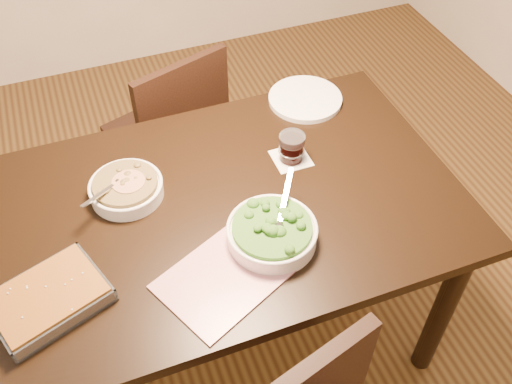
{
  "coord_description": "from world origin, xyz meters",
  "views": [
    {
      "loc": [
        -0.32,
        -1.1,
        2.0
      ],
      "look_at": [
        0.08,
        -0.04,
        0.8
      ],
      "focal_mm": 40.0,
      "sensor_mm": 36.0,
      "label": 1
    }
  ],
  "objects": [
    {
      "name": "broccoli_bowl",
      "position": [
        0.07,
        -0.18,
        0.78
      ],
      "size": [
        0.25,
        0.26,
        0.1
      ],
      "color": "white",
      "rests_on": "table"
    },
    {
      "name": "coaster",
      "position": [
        0.25,
        0.1,
        0.75
      ],
      "size": [
        0.11,
        0.11,
        0.0
      ],
      "primitive_type": "cube",
      "color": "white",
      "rests_on": "table"
    },
    {
      "name": "baking_dish",
      "position": [
        -0.53,
        -0.18,
        0.77
      ],
      "size": [
        0.33,
        0.28,
        0.05
      ],
      "rotation": [
        0.0,
        0.0,
        0.34
      ],
      "color": "silver",
      "rests_on": "table"
    },
    {
      "name": "table",
      "position": [
        0.0,
        0.0,
        0.65
      ],
      "size": [
        1.4,
        0.9,
        0.75
      ],
      "color": "black",
      "rests_on": "ground"
    },
    {
      "name": "magazine_a",
      "position": [
        -0.09,
        -0.26,
        0.75
      ],
      "size": [
        0.4,
        0.36,
        0.01
      ],
      "primitive_type": "cube",
      "rotation": [
        0.0,
        0.0,
        0.43
      ],
      "color": "#BB3556",
      "rests_on": "table"
    },
    {
      "name": "dinner_plate",
      "position": [
        0.42,
        0.36,
        0.76
      ],
      "size": [
        0.26,
        0.26,
        0.02
      ],
      "primitive_type": "cylinder",
      "color": "white",
      "rests_on": "table"
    },
    {
      "name": "stew_bowl",
      "position": [
        -0.27,
        0.13,
        0.78
      ],
      "size": [
        0.22,
        0.22,
        0.08
      ],
      "color": "white",
      "rests_on": "table"
    },
    {
      "name": "ground",
      "position": [
        0.0,
        0.0,
        0.0
      ],
      "size": [
        4.0,
        4.0,
        0.0
      ],
      "primitive_type": "plane",
      "color": "#402712",
      "rests_on": "ground"
    },
    {
      "name": "chair_far",
      "position": [
        -0.0,
        0.69,
        0.47
      ],
      "size": [
        0.51,
        0.51,
        0.85
      ],
      "rotation": [
        0.0,
        0.0,
        3.47
      ],
      "color": "black",
      "rests_on": "ground"
    },
    {
      "name": "wine_tumbler",
      "position": [
        0.25,
        0.1,
        0.8
      ],
      "size": [
        0.08,
        0.08,
        0.09
      ],
      "color": "black",
      "rests_on": "coaster"
    }
  ]
}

